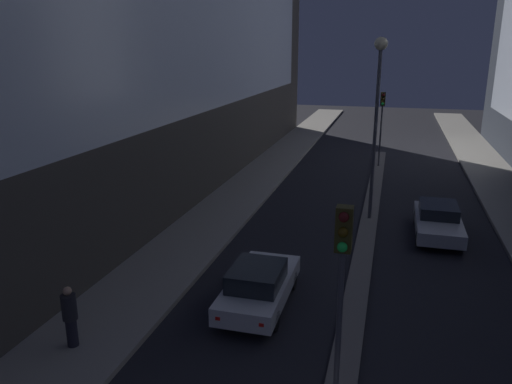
{
  "coord_description": "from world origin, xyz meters",
  "views": [
    {
      "loc": [
        0.75,
        -5.32,
        8.0
      ],
      "look_at": [
        -6.07,
        19.47,
        0.5
      ],
      "focal_mm": 35.0,
      "sensor_mm": 36.0,
      "label": 1
    }
  ],
  "objects_px": {
    "traffic_light_mid": "(382,113)",
    "street_lamp": "(378,92)",
    "car_left_lane": "(259,285)",
    "pedestrian_on_left_sidewalk": "(70,315)",
    "car_right_lane": "(438,220)",
    "traffic_light_near": "(342,273)"
  },
  "relations": [
    {
      "from": "traffic_light_near",
      "to": "car_right_lane",
      "type": "relative_size",
      "value": 1.09
    },
    {
      "from": "street_lamp",
      "to": "car_left_lane",
      "type": "bearing_deg",
      "value": -107.7
    },
    {
      "from": "traffic_light_near",
      "to": "street_lamp",
      "type": "bearing_deg",
      "value": 90.0
    },
    {
      "from": "street_lamp",
      "to": "traffic_light_near",
      "type": "bearing_deg",
      "value": -90.0
    },
    {
      "from": "traffic_light_mid",
      "to": "pedestrian_on_left_sidewalk",
      "type": "xyz_separation_m",
      "value": [
        -7.21,
        -24.26,
        -2.68
      ]
    },
    {
      "from": "street_lamp",
      "to": "car_left_lane",
      "type": "relative_size",
      "value": 1.9
    },
    {
      "from": "pedestrian_on_left_sidewalk",
      "to": "car_right_lane",
      "type": "bearing_deg",
      "value": 49.28
    },
    {
      "from": "traffic_light_near",
      "to": "traffic_light_mid",
      "type": "relative_size",
      "value": 1.0
    },
    {
      "from": "car_right_lane",
      "to": "traffic_light_mid",
      "type": "bearing_deg",
      "value": 103.45
    },
    {
      "from": "car_left_lane",
      "to": "car_right_lane",
      "type": "distance_m",
      "value": 10.07
    },
    {
      "from": "traffic_light_mid",
      "to": "pedestrian_on_left_sidewalk",
      "type": "height_order",
      "value": "traffic_light_mid"
    },
    {
      "from": "traffic_light_mid",
      "to": "street_lamp",
      "type": "bearing_deg",
      "value": -90.0
    },
    {
      "from": "street_lamp",
      "to": "pedestrian_on_left_sidewalk",
      "type": "distance_m",
      "value": 15.69
    },
    {
      "from": "car_left_lane",
      "to": "car_right_lane",
      "type": "bearing_deg",
      "value": 53.8
    },
    {
      "from": "car_left_lane",
      "to": "pedestrian_on_left_sidewalk",
      "type": "distance_m",
      "value": 5.64
    },
    {
      "from": "traffic_light_mid",
      "to": "car_right_lane",
      "type": "height_order",
      "value": "traffic_light_mid"
    },
    {
      "from": "car_left_lane",
      "to": "pedestrian_on_left_sidewalk",
      "type": "height_order",
      "value": "pedestrian_on_left_sidewalk"
    },
    {
      "from": "traffic_light_near",
      "to": "pedestrian_on_left_sidewalk",
      "type": "relative_size",
      "value": 2.85
    },
    {
      "from": "traffic_light_mid",
      "to": "pedestrian_on_left_sidewalk",
      "type": "relative_size",
      "value": 2.85
    },
    {
      "from": "car_right_lane",
      "to": "pedestrian_on_left_sidewalk",
      "type": "relative_size",
      "value": 2.6
    },
    {
      "from": "street_lamp",
      "to": "traffic_light_mid",
      "type": "bearing_deg",
      "value": 90.0
    },
    {
      "from": "traffic_light_near",
      "to": "car_left_lane",
      "type": "relative_size",
      "value": 1.14
    }
  ]
}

